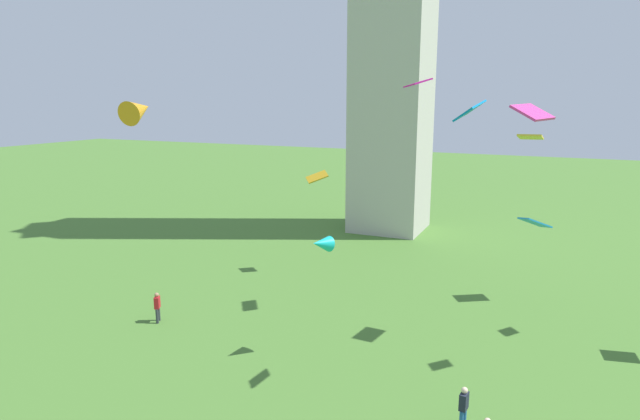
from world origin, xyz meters
TOP-DOWN VIEW (x-y plane):
  - person_1 at (-9.56, 19.23)m, footprint 0.43×0.51m
  - person_2 at (7.34, 16.27)m, footprint 0.31×0.52m
  - kite_flying_0 at (8.46, 25.49)m, footprint 1.16×1.62m
  - kite_flying_1 at (2.48, 27.08)m, footprint 1.77×1.86m
  - kite_flying_2 at (8.88, 16.32)m, footprint 1.37×1.63m
  - kite_flying_4 at (8.82, 31.35)m, footprint 2.01×1.81m
  - kite_flying_6 at (-3.43, 12.26)m, footprint 1.02×1.42m
  - kite_flying_7 at (6.42, 19.72)m, footprint 1.13×1.64m
  - kite_flying_8 at (-5.31, 30.98)m, footprint 1.76×1.53m
  - kite_flying_11 at (0.13, 19.55)m, footprint 1.13×1.37m

SIDE VIEW (x-z plane):
  - person_1 at x=-9.56m, z-range 0.11..1.80m
  - person_2 at x=7.34m, z-range 0.11..1.81m
  - kite_flying_4 at x=8.82m, z-range 4.35..5.22m
  - kite_flying_11 at x=0.13m, z-range 5.01..5.95m
  - kite_flying_8 at x=-5.31m, z-range 6.33..7.17m
  - kite_flying_0 at x=8.46m, z-range 10.05..10.41m
  - kite_flying_7 at x=6.42m, z-range 11.12..12.00m
  - kite_flying_2 at x=8.88m, z-range 11.33..11.87m
  - kite_flying_6 at x=-3.43m, z-range 11.12..12.17m
  - kite_flying_1 at x=2.48m, z-range 12.60..13.12m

